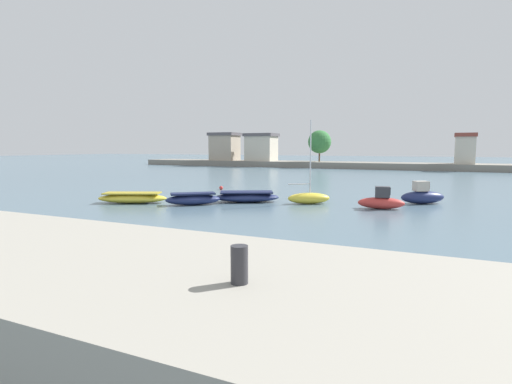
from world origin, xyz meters
TOP-DOWN VIEW (x-y plane):
  - ground_plane at (0.00, 0.00)m, footprint 400.00×400.00m
  - mooring_bollard at (11.48, -8.38)m, footprint 0.30×0.30m
  - moored_boat_0 at (-8.18, 10.77)m, footprint 5.76×3.97m
  - moored_boat_1 at (-3.19, 11.94)m, footprint 4.20×3.86m
  - moored_boat_2 at (-0.19, 15.23)m, footprint 5.65×4.30m
  - moored_boat_3 at (4.75, 16.32)m, footprint 3.48×2.78m
  - moored_boat_4 at (10.33, 16.00)m, footprint 3.42×1.67m
  - moored_boat_5 at (12.85, 20.21)m, footprint 3.73×3.06m
  - mooring_buoy_0 at (-6.93, 22.73)m, footprint 0.40×0.40m
  - distant_shoreline at (-5.85, 73.52)m, footprint 111.37×8.61m

SIDE VIEW (x-z plane):
  - ground_plane at x=0.00m, z-range 0.00..0.00m
  - mooring_buoy_0 at x=-6.93m, z-range 0.00..0.40m
  - moored_boat_0 at x=-8.18m, z-range -0.02..0.83m
  - moored_boat_2 at x=-0.19m, z-range -0.02..0.84m
  - moored_boat_1 at x=-3.19m, z-range -0.02..0.92m
  - moored_boat_3 at x=4.75m, z-range -2.77..3.76m
  - moored_boat_4 at x=10.33m, z-range -0.26..1.36m
  - moored_boat_5 at x=12.85m, z-range -0.28..1.51m
  - distant_shoreline at x=-5.85m, z-range -1.96..6.19m
  - mooring_bollard at x=11.48m, z-range 2.11..2.77m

